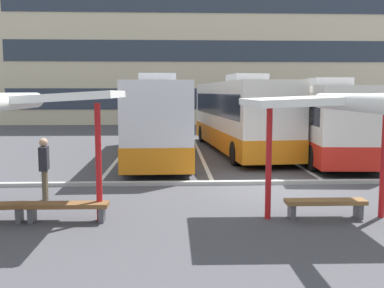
% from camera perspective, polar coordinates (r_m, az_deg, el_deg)
% --- Properties ---
extents(ground_plane, '(160.00, 160.00, 0.00)m').
position_cam_1_polar(ground_plane, '(13.86, 11.01, -5.85)').
color(ground_plane, '#47474C').
extents(terminal_building, '(39.63, 14.50, 24.38)m').
position_cam_1_polar(terminal_building, '(48.70, 1.37, 15.95)').
color(terminal_building, beige).
rests_on(terminal_building, ground).
extents(coach_bus_0, '(2.77, 11.92, 3.74)m').
position_cam_1_polar(coach_bus_0, '(20.37, -4.34, 3.14)').
color(coach_bus_0, silver).
rests_on(coach_bus_0, ground).
extents(coach_bus_1, '(3.62, 12.09, 3.81)m').
position_cam_1_polar(coach_bus_1, '(22.46, 6.00, 3.54)').
color(coach_bus_1, silver).
rests_on(coach_bus_1, ground).
extents(coach_bus_2, '(3.36, 11.41, 3.57)m').
position_cam_1_polar(coach_bus_2, '(21.41, 15.92, 2.85)').
color(coach_bus_2, silver).
rests_on(coach_bus_2, ground).
extents(lane_stripe_0, '(0.16, 14.00, 0.01)m').
position_cam_1_polar(lane_stripe_0, '(21.93, -8.92, -1.19)').
color(lane_stripe_0, white).
rests_on(lane_stripe_0, ground).
extents(lane_stripe_1, '(0.16, 14.00, 0.01)m').
position_cam_1_polar(lane_stripe_1, '(21.83, 0.98, -1.15)').
color(lane_stripe_1, white).
rests_on(lane_stripe_1, ground).
extents(lane_stripe_2, '(0.16, 14.00, 0.01)m').
position_cam_1_polar(lane_stripe_2, '(22.38, 10.68, -1.07)').
color(lane_stripe_2, white).
rests_on(lane_stripe_2, ground).
extents(lane_stripe_3, '(0.16, 14.00, 0.01)m').
position_cam_1_polar(lane_stripe_3, '(23.53, 19.67, -0.97)').
color(lane_stripe_3, white).
rests_on(lane_stripe_3, ground).
extents(waiting_shelter_0, '(4.26, 4.76, 3.02)m').
position_cam_1_polar(waiting_shelter_0, '(10.47, -21.21, 4.97)').
color(waiting_shelter_0, red).
rests_on(waiting_shelter_0, ground).
extents(bench_1, '(1.90, 0.44, 0.45)m').
position_cam_1_polar(bench_1, '(10.68, -15.80, -7.87)').
color(bench_1, brown).
rests_on(bench_1, ground).
extents(waiting_shelter_1, '(3.75, 4.60, 2.95)m').
position_cam_1_polar(waiting_shelter_1, '(10.50, 17.66, 5.02)').
color(waiting_shelter_1, red).
rests_on(waiting_shelter_1, ground).
extents(bench_2, '(1.90, 0.43, 0.45)m').
position_cam_1_polar(bench_2, '(11.05, 16.77, -7.42)').
color(bench_2, brown).
rests_on(bench_2, ground).
extents(platform_kerb, '(44.00, 0.24, 0.12)m').
position_cam_1_polar(platform_kerb, '(14.70, 10.20, -4.88)').
color(platform_kerb, '#ADADA8').
rests_on(platform_kerb, ground).
extents(waiting_passenger_1, '(0.28, 0.53, 1.74)m').
position_cam_1_polar(waiting_passenger_1, '(12.78, -18.48, -2.51)').
color(waiting_passenger_1, brown).
rests_on(waiting_passenger_1, ground).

